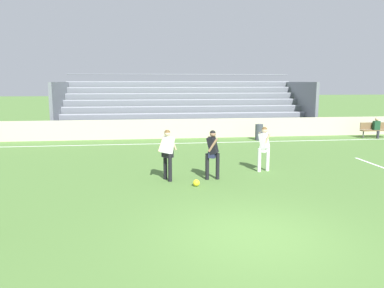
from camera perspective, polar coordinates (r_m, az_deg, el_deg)
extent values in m
plane|color=#517A38|center=(8.41, 9.43, -13.67)|extent=(160.00, 160.00, 0.00)
cube|color=white|center=(20.13, -0.64, 0.14)|extent=(44.00, 0.12, 0.01)
cube|color=beige|center=(21.86, -1.20, 2.36)|extent=(48.00, 0.16, 1.12)
cube|color=#9EA3AD|center=(23.03, -0.36, 2.35)|extent=(16.43, 0.36, 0.08)
cube|color=slate|center=(22.86, -0.29, 1.78)|extent=(16.43, 0.04, 0.41)
cube|color=#9EA3AD|center=(23.71, -0.57, 3.54)|extent=(16.43, 0.36, 0.08)
cube|color=slate|center=(23.53, -0.51, 3.00)|extent=(16.43, 0.04, 0.41)
cube|color=#9EA3AD|center=(24.39, -0.77, 4.67)|extent=(16.43, 0.36, 0.08)
cube|color=slate|center=(24.21, -0.72, 4.15)|extent=(16.43, 0.04, 0.41)
cube|color=#9EA3AD|center=(25.09, -0.97, 5.73)|extent=(16.43, 0.36, 0.08)
cube|color=slate|center=(24.90, -0.91, 5.24)|extent=(16.43, 0.04, 0.41)
cube|color=#9EA3AD|center=(25.79, -1.15, 6.74)|extent=(16.43, 0.36, 0.08)
cube|color=slate|center=(25.60, -1.10, 6.26)|extent=(16.43, 0.04, 0.41)
cube|color=#9EA3AD|center=(26.50, -1.32, 7.69)|extent=(16.43, 0.36, 0.08)
cube|color=slate|center=(26.31, -1.28, 7.24)|extent=(16.43, 0.04, 0.41)
cube|color=#9EA3AD|center=(27.22, -1.49, 8.59)|extent=(16.43, 0.36, 0.08)
cube|color=slate|center=(27.02, -1.44, 8.16)|extent=(16.43, 0.04, 0.41)
cube|color=#9EA3AD|center=(27.94, -1.65, 9.45)|extent=(16.43, 0.36, 0.08)
cube|color=slate|center=(27.74, -1.60, 9.03)|extent=(16.43, 0.04, 0.41)
cube|color=slate|center=(25.86, -19.32, 5.31)|extent=(0.20, 5.48, 3.25)
cube|color=slate|center=(27.54, 16.07, 5.70)|extent=(0.20, 5.48, 3.25)
cylinder|color=slate|center=(28.20, -1.70, 10.57)|extent=(16.43, 0.06, 0.06)
cube|color=brown|center=(24.45, 26.27, 1.88)|extent=(1.80, 0.40, 0.06)
cube|color=brown|center=(24.57, 26.08, 2.52)|extent=(1.80, 0.05, 0.40)
cylinder|color=#47474C|center=(24.05, 24.68, 1.34)|extent=(0.07, 0.07, 0.45)
cylinder|color=#3D424C|center=(21.43, 10.20, 1.79)|extent=(0.44, 0.44, 0.91)
cylinder|color=#2D2D38|center=(24.29, 26.51, 1.28)|extent=(0.16, 0.16, 0.45)
cube|color=#194228|center=(24.41, 26.32, 2.55)|extent=(0.36, 0.24, 0.52)
sphere|color=#D6A884|center=(24.38, 26.38, 3.41)|extent=(0.21, 0.21, 0.21)
cylinder|color=black|center=(12.65, 2.33, -3.46)|extent=(0.13, 0.13, 0.90)
cylinder|color=black|center=(12.72, 3.93, -3.41)|extent=(0.13, 0.13, 0.90)
cube|color=#232847|center=(12.59, 3.15, -1.53)|extent=(0.35, 0.42, 0.24)
cube|color=black|center=(12.54, 3.16, -0.18)|extent=(0.48, 0.49, 0.60)
cylinder|color=#A87A5B|center=(12.74, 3.11, 0.15)|extent=(0.34, 0.21, 0.48)
cylinder|color=#A87A5B|center=(12.32, 3.22, -0.18)|extent=(0.34, 0.21, 0.48)
sphere|color=#A87A5B|center=(12.48, 3.18, 1.56)|extent=(0.21, 0.21, 0.21)
sphere|color=black|center=(12.47, 3.18, 1.65)|extent=(0.20, 0.20, 0.20)
cylinder|color=black|center=(12.41, -3.37, -3.64)|extent=(0.13, 0.13, 0.93)
cylinder|color=black|center=(12.71, -4.10, -3.33)|extent=(0.13, 0.13, 0.93)
cube|color=black|center=(12.47, -3.76, -1.49)|extent=(0.40, 0.42, 0.24)
cube|color=white|center=(12.42, -3.78, -0.13)|extent=(0.51, 0.51, 0.60)
cylinder|color=beige|center=(12.34, -4.69, -0.03)|extent=(0.28, 0.25, 0.50)
cylinder|color=beige|center=(12.49, -2.88, 0.11)|extent=(0.28, 0.25, 0.50)
sphere|color=beige|center=(12.36, -3.80, 1.63)|extent=(0.21, 0.21, 0.21)
sphere|color=brown|center=(12.36, -3.80, 1.73)|extent=(0.20, 0.20, 0.20)
cylinder|color=white|center=(13.95, 10.23, -2.43)|extent=(0.13, 0.13, 0.87)
cylinder|color=white|center=(14.14, 11.47, -2.31)|extent=(0.13, 0.13, 0.87)
cube|color=white|center=(13.97, 10.91, -0.70)|extent=(0.40, 0.42, 0.24)
cube|color=white|center=(13.92, 10.95, 0.52)|extent=(0.50, 0.51, 0.59)
cylinder|color=beige|center=(14.11, 10.59, 0.80)|extent=(0.25, 0.23, 0.51)
cylinder|color=beige|center=(13.72, 11.33, 0.53)|extent=(0.25, 0.23, 0.51)
sphere|color=beige|center=(13.86, 11.00, 2.09)|extent=(0.21, 0.21, 0.21)
sphere|color=brown|center=(13.86, 11.00, 2.17)|extent=(0.20, 0.20, 0.20)
sphere|color=yellow|center=(11.93, 0.66, -5.95)|extent=(0.22, 0.22, 0.22)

